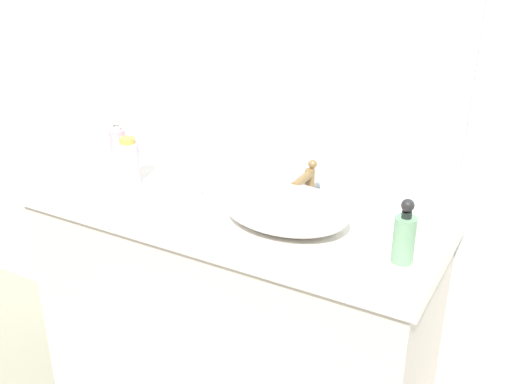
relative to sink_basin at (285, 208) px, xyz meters
name	(u,v)px	position (x,y,z in m)	size (l,w,h in m)	color
bathroom_wall_rear	(278,55)	(-0.21, 0.35, 0.37)	(6.00, 0.06, 2.60)	silver
vanity_counter	(232,317)	(-0.22, 0.04, -0.49)	(1.38, 0.54, 0.87)	beige
wall_mirror_panel	(270,39)	(-0.22, 0.31, 0.43)	(1.30, 0.01, 0.97)	#B2BCC6
sink_basin	(285,208)	(0.00, 0.00, 0.00)	(0.40, 0.28, 0.12)	silver
faucet	(307,182)	(0.00, 0.15, 0.03)	(0.03, 0.14, 0.15)	brown
soap_dispenser	(118,145)	(-0.75, 0.13, 0.02)	(0.06, 0.06, 0.19)	pink
lotion_bottle	(404,236)	(0.37, -0.03, 0.02)	(0.06, 0.06, 0.19)	#73A078
perfume_bottle	(129,161)	(-0.62, 0.03, 0.02)	(0.07, 0.07, 0.16)	silver
candle_jar	(192,192)	(-0.36, 0.03, -0.04)	(0.06, 0.06, 0.04)	silver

